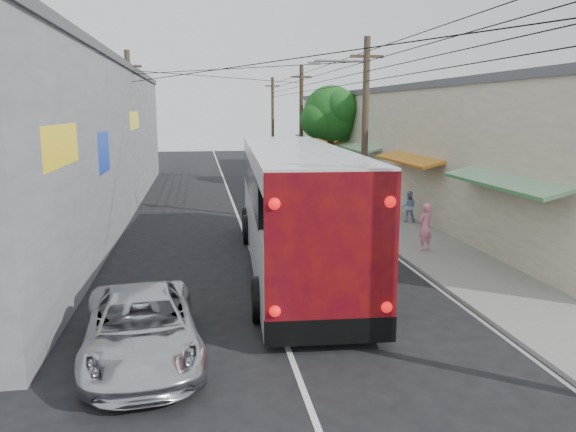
% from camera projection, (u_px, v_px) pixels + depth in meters
% --- Properties ---
extents(ground, '(120.00, 120.00, 0.00)m').
position_uv_depth(ground, '(296.00, 370.00, 11.05)').
color(ground, black).
rests_on(ground, ground).
extents(sidewalk, '(3.00, 80.00, 0.12)m').
position_uv_depth(sidewalk, '(349.00, 200.00, 31.44)').
color(sidewalk, slate).
rests_on(sidewalk, ground).
extents(building_right, '(7.09, 40.00, 6.25)m').
position_uv_depth(building_right, '(414.00, 142.00, 33.49)').
color(building_right, beige).
rests_on(building_right, ground).
extents(building_left, '(7.20, 36.00, 7.25)m').
position_uv_depth(building_left, '(55.00, 139.00, 26.52)').
color(building_left, gray).
rests_on(building_left, ground).
extents(utility_poles, '(11.80, 45.28, 8.00)m').
position_uv_depth(utility_poles, '(289.00, 127.00, 30.48)').
color(utility_poles, '#473828').
rests_on(utility_poles, ground).
extents(street_tree, '(4.40, 4.00, 6.60)m').
position_uv_depth(street_tree, '(332.00, 115.00, 36.47)').
color(street_tree, '#3F2B19').
rests_on(street_tree, ground).
extents(coach_bus, '(3.68, 13.64, 3.89)m').
position_uv_depth(coach_bus, '(294.00, 205.00, 18.05)').
color(coach_bus, silver).
rests_on(coach_bus, ground).
extents(jeepney, '(2.77, 5.11, 1.36)m').
position_uv_depth(jeepney, '(142.00, 327.00, 11.42)').
color(jeepney, silver).
rests_on(jeepney, ground).
extents(parked_suv, '(2.43, 5.18, 1.46)m').
position_uv_depth(parked_suv, '(342.00, 206.00, 25.44)').
color(parked_suv, gray).
rests_on(parked_suv, ground).
extents(parked_car_mid, '(1.91, 4.68, 1.59)m').
position_uv_depth(parked_car_mid, '(296.00, 181.00, 34.11)').
color(parked_car_mid, '#26262B').
rests_on(parked_car_mid, ground).
extents(parked_car_far, '(1.70, 4.40, 1.43)m').
position_uv_depth(parked_car_far, '(287.00, 170.00, 41.01)').
color(parked_car_far, black).
rests_on(parked_car_far, ground).
extents(pedestrian_near, '(0.73, 0.62, 1.70)m').
position_uv_depth(pedestrian_near, '(425.00, 227.00, 19.80)').
color(pedestrian_near, pink).
rests_on(pedestrian_near, sidewalk).
extents(pedestrian_far, '(0.83, 0.76, 1.39)m').
position_uv_depth(pedestrian_far, '(409.00, 206.00, 24.88)').
color(pedestrian_far, '#97ADDC').
rests_on(pedestrian_far, sidewalk).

